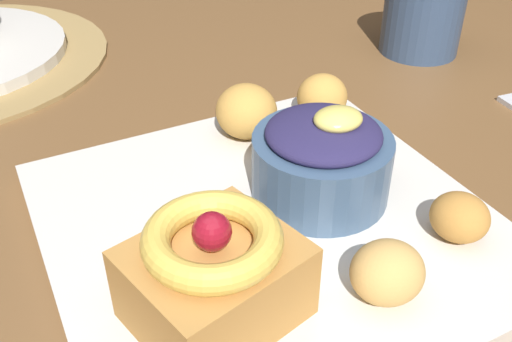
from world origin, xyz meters
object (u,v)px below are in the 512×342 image
cake_slice (221,271)px  coffee_mug (423,13)px  berry_ramekin (322,159)px  fritter_front (322,97)px  fritter_extra (246,111)px  fritter_middle (387,272)px  fritter_back (460,217)px  front_plate (269,225)px

cake_slice → coffee_mug: 0.45m
coffee_mug → cake_slice: bearing=-143.9°
coffee_mug → berry_ramekin: bearing=-142.6°
berry_ramekin → fritter_front: berry_ramekin is taller
berry_ramekin → fritter_extra: size_ratio=1.86×
cake_slice → fritter_middle: (0.09, -0.03, -0.01)m
cake_slice → berry_ramekin: (0.11, 0.07, -0.00)m
cake_slice → fritter_middle: bearing=-19.3°
berry_ramekin → fritter_front: 0.11m
fritter_back → fritter_extra: (-0.07, 0.18, 0.01)m
front_plate → cake_slice: cake_slice is taller
berry_ramekin → fritter_middle: berry_ramekin is taller
fritter_middle → front_plate: bearing=106.4°
berry_ramekin → fritter_middle: (-0.02, -0.10, -0.01)m
front_plate → cake_slice: 0.10m
front_plate → berry_ramekin: (0.05, 0.01, 0.04)m
fritter_front → coffee_mug: bearing=27.1°
fritter_middle → fritter_extra: (0.01, 0.20, 0.00)m
front_plate → coffee_mug: 0.37m
cake_slice → fritter_back: bearing=-3.5°
fritter_front → fritter_extra: (-0.07, 0.00, 0.00)m
front_plate → fritter_back: 0.13m
fritter_front → cake_slice: bearing=-135.7°
fritter_front → fritter_extra: fritter_extra is taller
front_plate → fritter_extra: 0.12m
fritter_extra → front_plate: bearing=-108.3°
cake_slice → fritter_back: 0.17m
fritter_back → fritter_extra: fritter_extra is taller
berry_ramekin → coffee_mug: bearing=37.4°
fritter_front → fritter_extra: 0.07m
fritter_back → front_plate: bearing=145.0°
fritter_middle → fritter_back: (0.08, 0.02, -0.00)m
fritter_middle → fritter_back: fritter_middle is taller
front_plate → berry_ramekin: berry_ramekin is taller
front_plate → fritter_middle: bearing=-73.6°
cake_slice → fritter_front: cake_slice is taller
fritter_extra → coffee_mug: bearing=19.8°
front_plate → fritter_extra: fritter_extra is taller
berry_ramekin → fritter_back: bearing=-54.9°
fritter_extra → fritter_front: bearing=-2.7°
fritter_middle → fritter_extra: 0.20m
front_plate → berry_ramekin: 0.06m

